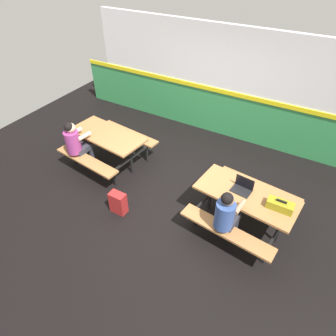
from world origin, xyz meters
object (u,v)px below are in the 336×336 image
object	(u,v)px
student_nearer	(76,142)
backpack_dark	(118,203)
picnic_table_left	(108,141)
toolbox_grey	(280,205)
laptop_dark	(242,188)
picnic_table_right	(245,201)
student_further	(226,214)

from	to	relation	value
student_nearer	backpack_dark	bearing A→B (deg)	-21.94
picnic_table_left	toolbox_grey	bearing A→B (deg)	-5.19
picnic_table_left	laptop_dark	bearing A→B (deg)	-4.17
toolbox_grey	backpack_dark	world-z (taller)	toolbox_grey
picnic_table_right	toolbox_grey	xyz separation A→B (m)	(0.54, -0.06, 0.24)
laptop_dark	backpack_dark	xyz separation A→B (m)	(-1.96, -0.88, -0.57)
picnic_table_right	picnic_table_left	bearing A→B (deg)	175.07
laptop_dark	backpack_dark	bearing A→B (deg)	-155.72
picnic_table_left	student_nearer	distance (m)	0.66
laptop_dark	backpack_dark	world-z (taller)	laptop_dark
laptop_dark	student_further	bearing A→B (deg)	-93.55
picnic_table_left	student_further	xyz separation A→B (m)	(3.00, -0.82, 0.13)
student_nearer	picnic_table_right	bearing A→B (deg)	3.95
student_further	toolbox_grey	size ratio (longest dim) A/B	3.02
student_further	laptop_dark	size ratio (longest dim) A/B	3.51
toolbox_grey	backpack_dark	bearing A→B (deg)	-163.47
picnic_table_left	backpack_dark	xyz separation A→B (m)	(1.08, -1.11, -0.36)
student_further	backpack_dark	distance (m)	2.01
picnic_table_left	toolbox_grey	world-z (taller)	toolbox_grey
student_further	laptop_dark	world-z (taller)	student_further
backpack_dark	student_nearer	bearing A→B (deg)	158.06
picnic_table_left	toolbox_grey	distance (m)	3.70
picnic_table_right	laptop_dark	size ratio (longest dim) A/B	5.06
picnic_table_right	toolbox_grey	world-z (taller)	toolbox_grey
picnic_table_right	backpack_dark	distance (m)	2.25
picnic_table_left	backpack_dark	bearing A→B (deg)	-45.73
toolbox_grey	backpack_dark	xyz separation A→B (m)	(-2.60, -0.77, -0.60)
toolbox_grey	picnic_table_left	bearing A→B (deg)	174.81
student_nearer	student_further	distance (m)	3.40
student_further	toolbox_grey	distance (m)	0.84
student_nearer	toolbox_grey	bearing A→B (deg)	2.55
student_further	student_nearer	bearing A→B (deg)	174.94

